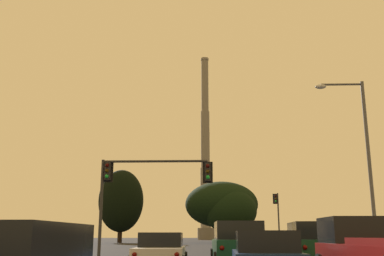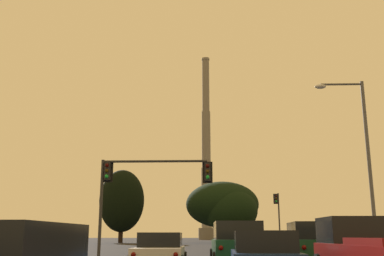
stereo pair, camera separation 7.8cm
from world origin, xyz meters
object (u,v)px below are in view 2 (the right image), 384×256
(pickup_truck_right_lane_second, at_px, (378,256))
(suv_center_lane_front, at_px, (237,246))
(traffic_light_overhead_left, at_px, (140,182))
(traffic_light_far_right, at_px, (278,211))
(street_lamp, at_px, (361,150))
(sedan_left_lane_front, at_px, (160,252))
(smokestack, at_px, (206,165))
(suv_right_lane_front, at_px, (314,246))

(pickup_truck_right_lane_second, xyz_separation_m, suv_center_lane_front, (-3.05, 6.76, 0.09))
(traffic_light_overhead_left, relative_size, traffic_light_far_right, 1.03)
(traffic_light_overhead_left, distance_m, street_lamp, 12.54)
(pickup_truck_right_lane_second, distance_m, suv_center_lane_front, 7.42)
(sedan_left_lane_front, xyz_separation_m, smokestack, (1.71, 133.43, 24.19))
(smokestack, bearing_deg, suv_right_lane_front, -88.03)
(street_lamp, distance_m, smokestack, 128.69)
(suv_center_lane_front, xyz_separation_m, street_lamp, (7.32, 6.04, 5.00))
(suv_right_lane_front, distance_m, smokestack, 134.49)
(suv_right_lane_front, height_order, traffic_light_overhead_left, traffic_light_overhead_left)
(pickup_truck_right_lane_second, bearing_deg, traffic_light_far_right, 83.50)
(suv_right_lane_front, bearing_deg, pickup_truck_right_lane_second, -88.28)
(traffic_light_far_right, bearing_deg, traffic_light_overhead_left, -112.45)
(smokestack, bearing_deg, sedan_left_lane_front, -90.73)
(traffic_light_far_right, bearing_deg, suv_right_lane_front, -96.61)
(suv_center_lane_front, distance_m, sedan_left_lane_front, 3.08)
(suv_right_lane_front, relative_size, traffic_light_overhead_left, 0.76)
(street_lamp, height_order, smokestack, smokestack)
(smokestack, bearing_deg, traffic_light_far_right, -84.73)
(traffic_light_overhead_left, xyz_separation_m, traffic_light_far_right, (12.53, 30.33, -0.15))
(traffic_light_overhead_left, bearing_deg, smokestack, 88.30)
(suv_center_lane_front, distance_m, traffic_light_overhead_left, 9.49)
(pickup_truck_right_lane_second, bearing_deg, street_lamp, 70.76)
(suv_right_lane_front, relative_size, street_lamp, 0.51)
(traffic_light_overhead_left, bearing_deg, traffic_light_far_right, 67.55)
(traffic_light_overhead_left, xyz_separation_m, smokestack, (3.73, 125.79, 20.51))
(suv_right_lane_front, distance_m, traffic_light_far_right, 37.20)
(street_lamp, bearing_deg, sedan_left_lane_front, -148.15)
(pickup_truck_right_lane_second, distance_m, traffic_light_far_right, 44.69)
(suv_center_lane_front, height_order, street_lamp, street_lamp)
(suv_center_lane_front, distance_m, suv_right_lane_front, 3.29)
(pickup_truck_right_lane_second, height_order, sedan_left_lane_front, pickup_truck_right_lane_second)
(suv_right_lane_front, xyz_separation_m, street_lamp, (4.12, 5.27, 5.00))
(suv_right_lane_front, bearing_deg, suv_center_lane_front, -163.57)
(traffic_light_overhead_left, distance_m, smokestack, 127.50)
(suv_right_lane_front, xyz_separation_m, traffic_light_far_right, (4.27, 36.81, 3.30))
(pickup_truck_right_lane_second, bearing_deg, suv_center_lane_front, 113.50)
(suv_right_lane_front, xyz_separation_m, traffic_light_overhead_left, (-8.27, 6.47, 3.45))
(sedan_left_lane_front, height_order, street_lamp, street_lamp)
(traffic_light_far_right, bearing_deg, street_lamp, -90.28)
(traffic_light_far_right, xyz_separation_m, smokestack, (-8.81, 95.45, 20.66))
(traffic_light_overhead_left, height_order, street_lamp, street_lamp)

